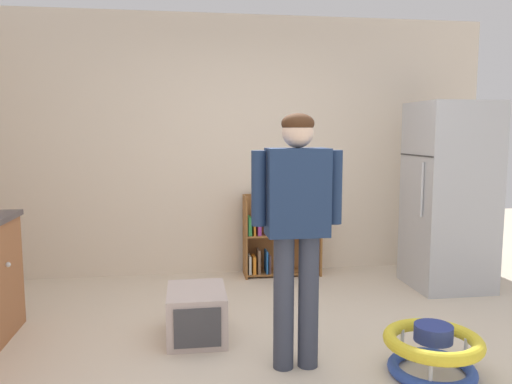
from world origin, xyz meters
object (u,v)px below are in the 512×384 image
(bookshelf, at_px, (276,239))
(pet_carrier, at_px, (197,314))
(baby_walker, at_px, (433,350))
(refrigerator, at_px, (449,196))
(standing_person, at_px, (297,218))

(bookshelf, xyz_separation_m, pet_carrier, (-0.87, -1.54, -0.19))
(baby_walker, distance_m, pet_carrier, 1.63)
(baby_walker, xyz_separation_m, pet_carrier, (-1.43, 0.77, 0.02))
(bookshelf, xyz_separation_m, baby_walker, (0.56, -2.32, -0.21))
(pet_carrier, bearing_deg, baby_walker, -28.42)
(baby_walker, relative_size, pet_carrier, 1.09)
(refrigerator, xyz_separation_m, baby_walker, (-1.01, -1.66, -0.73))
(bookshelf, height_order, pet_carrier, bookshelf)
(pet_carrier, bearing_deg, refrigerator, 20.02)
(refrigerator, distance_m, standing_person, 2.32)
(standing_person, xyz_separation_m, pet_carrier, (-0.62, 0.55, -0.79))
(baby_walker, bearing_deg, standing_person, 164.46)
(refrigerator, height_order, baby_walker, refrigerator)
(refrigerator, relative_size, standing_person, 1.10)
(bookshelf, relative_size, baby_walker, 1.41)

